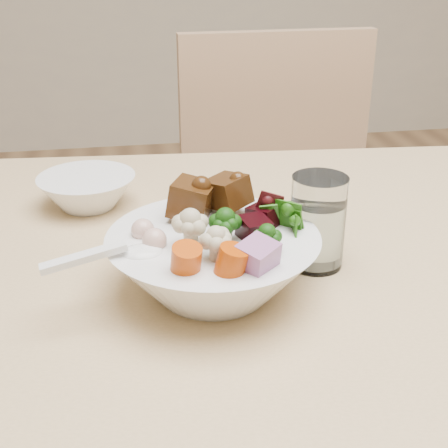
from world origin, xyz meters
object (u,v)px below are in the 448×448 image
at_px(dining_table, 370,356).
at_px(food_bowl, 215,259).
at_px(chair_far, 286,230).
at_px(side_bowl, 87,191).
at_px(water_glass, 317,225).

xyz_separation_m(dining_table, food_bowl, (-0.17, 0.04, 0.12)).
relative_size(chair_far, food_bowl, 4.29).
bearing_deg(side_bowl, chair_far, 44.61).
distance_m(water_glass, side_bowl, 0.34).
xyz_separation_m(dining_table, chair_far, (0.10, 0.69, -0.18)).
bearing_deg(food_bowl, side_bowl, 118.81).
distance_m(chair_far, side_bowl, 0.64).
bearing_deg(food_bowl, chair_far, 67.74).
height_order(dining_table, water_glass, water_glass).
height_order(dining_table, side_bowl, side_bowl).
relative_size(water_glass, side_bowl, 0.80).
xyz_separation_m(chair_far, food_bowl, (-0.27, -0.66, 0.30)).
relative_size(chair_far, water_glass, 8.88).
distance_m(dining_table, chair_far, 0.72).
relative_size(dining_table, chair_far, 1.86).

